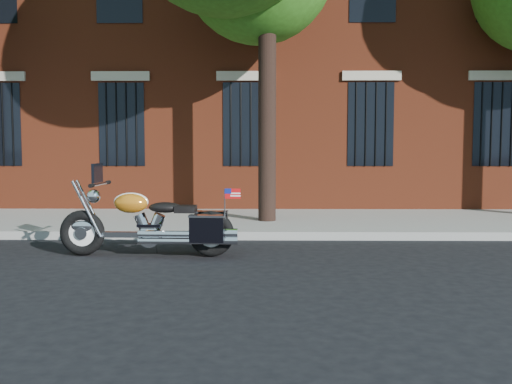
{
  "coord_description": "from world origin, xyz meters",
  "views": [
    {
      "loc": [
        0.43,
        -8.73,
        1.66
      ],
      "look_at": [
        0.3,
        0.8,
        0.9
      ],
      "focal_mm": 40.0,
      "sensor_mm": 36.0,
      "label": 1
    }
  ],
  "objects": [
    {
      "name": "motorcycle",
      "position": [
        -1.2,
        -0.22,
        0.48
      ],
      "size": [
        2.78,
        0.82,
        1.41
      ],
      "rotation": [
        0.0,
        0.0,
        -0.03
      ],
      "color": "black",
      "rests_on": "ground"
    },
    {
      "name": "building",
      "position": [
        0.0,
        10.06,
        6.0
      ],
      "size": [
        26.0,
        10.08,
        12.0
      ],
      "color": "maroon",
      "rests_on": "ground"
    },
    {
      "name": "ground",
      "position": [
        0.0,
        0.0,
        0.0
      ],
      "size": [
        120.0,
        120.0,
        0.0
      ],
      "primitive_type": "plane",
      "color": "black",
      "rests_on": "ground"
    },
    {
      "name": "curb",
      "position": [
        0.0,
        1.38,
        0.07
      ],
      "size": [
        40.0,
        0.16,
        0.15
      ],
      "primitive_type": "cube",
      "color": "gray",
      "rests_on": "ground"
    },
    {
      "name": "sidewalk",
      "position": [
        0.0,
        3.26,
        0.07
      ],
      "size": [
        40.0,
        3.6,
        0.15
      ],
      "primitive_type": "cube",
      "color": "gray",
      "rests_on": "ground"
    }
  ]
}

